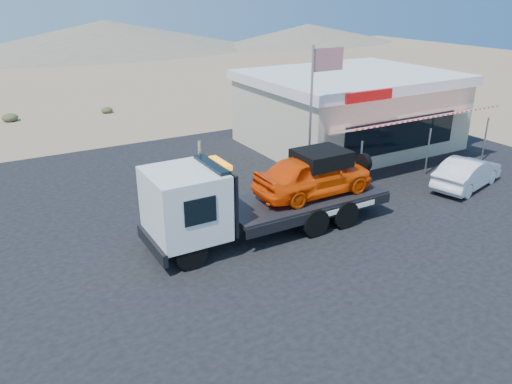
% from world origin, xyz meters
% --- Properties ---
extents(ground, '(120.00, 120.00, 0.00)m').
position_xyz_m(ground, '(0.00, 0.00, 0.00)').
color(ground, '#987956').
rests_on(ground, ground).
extents(asphalt_lot, '(32.00, 24.00, 0.02)m').
position_xyz_m(asphalt_lot, '(2.00, 3.00, 0.01)').
color(asphalt_lot, black).
rests_on(asphalt_lot, ground).
extents(tow_truck, '(8.77, 2.60, 2.93)m').
position_xyz_m(tow_truck, '(1.06, 1.98, 1.58)').
color(tow_truck, black).
rests_on(tow_truck, asphalt_lot).
extents(white_sedan, '(4.25, 2.37, 1.33)m').
position_xyz_m(white_sedan, '(10.80, 1.30, 0.68)').
color(white_sedan, silver).
rests_on(white_sedan, asphalt_lot).
extents(jerky_store, '(10.40, 9.97, 3.90)m').
position_xyz_m(jerky_store, '(10.50, 8.97, 1.99)').
color(jerky_store, '#BDB28F').
rests_on(jerky_store, asphalt_lot).
extents(flagpole, '(1.55, 0.10, 6.00)m').
position_xyz_m(flagpole, '(4.93, 4.50, 3.76)').
color(flagpole, '#99999E').
rests_on(flagpole, asphalt_lot).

